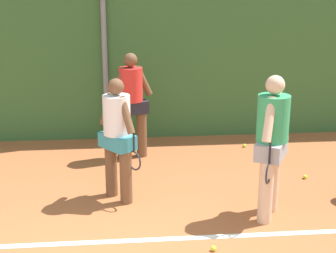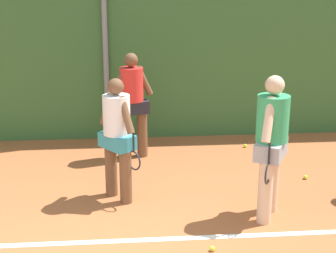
{
  "view_description": "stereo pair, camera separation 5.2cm",
  "coord_description": "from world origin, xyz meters",
  "px_view_note": "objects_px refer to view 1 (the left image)",
  "views": [
    {
      "loc": [
        0.31,
        -4.24,
        3.16
      ],
      "look_at": [
        0.97,
        2.88,
        0.97
      ],
      "focal_mm": 54.45,
      "sensor_mm": 36.0,
      "label": 1
    },
    {
      "loc": [
        0.36,
        -4.24,
        3.16
      ],
      "look_at": [
        0.97,
        2.88,
        0.97
      ],
      "focal_mm": 54.45,
      "sensor_mm": 36.0,
      "label": 2
    }
  ],
  "objects_px": {
    "player_foreground_near": "(272,140)",
    "player_midcourt": "(117,133)",
    "player_backcourt_far": "(131,100)",
    "tennis_ball_2": "(305,177)",
    "tennis_ball_5": "(213,248)",
    "tennis_ball_1": "(244,146)"
  },
  "relations": [
    {
      "from": "player_backcourt_far",
      "to": "tennis_ball_2",
      "type": "bearing_deg",
      "value": -42.82
    },
    {
      "from": "tennis_ball_5",
      "to": "player_foreground_near",
      "type": "bearing_deg",
      "value": 43.3
    },
    {
      "from": "player_foreground_near",
      "to": "player_midcourt",
      "type": "relative_size",
      "value": 1.08
    },
    {
      "from": "player_foreground_near",
      "to": "tennis_ball_1",
      "type": "relative_size",
      "value": 29.14
    },
    {
      "from": "player_foreground_near",
      "to": "tennis_ball_2",
      "type": "bearing_deg",
      "value": 170.21
    },
    {
      "from": "player_midcourt",
      "to": "tennis_ball_1",
      "type": "relative_size",
      "value": 26.87
    },
    {
      "from": "player_backcourt_far",
      "to": "tennis_ball_2",
      "type": "distance_m",
      "value": 3.14
    },
    {
      "from": "player_foreground_near",
      "to": "tennis_ball_1",
      "type": "distance_m",
      "value": 2.99
    },
    {
      "from": "tennis_ball_2",
      "to": "tennis_ball_5",
      "type": "height_order",
      "value": "same"
    },
    {
      "from": "player_backcourt_far",
      "to": "tennis_ball_1",
      "type": "distance_m",
      "value": 2.36
    },
    {
      "from": "player_foreground_near",
      "to": "player_midcourt",
      "type": "bearing_deg",
      "value": -81.25
    },
    {
      "from": "player_midcourt",
      "to": "tennis_ball_5",
      "type": "bearing_deg",
      "value": -2.25
    },
    {
      "from": "player_midcourt",
      "to": "tennis_ball_1",
      "type": "distance_m",
      "value": 3.25
    },
    {
      "from": "tennis_ball_1",
      "to": "tennis_ball_5",
      "type": "bearing_deg",
      "value": -108.85
    },
    {
      "from": "player_midcourt",
      "to": "player_backcourt_far",
      "type": "relative_size",
      "value": 0.96
    },
    {
      "from": "player_foreground_near",
      "to": "tennis_ball_5",
      "type": "relative_size",
      "value": 29.14
    },
    {
      "from": "player_backcourt_far",
      "to": "tennis_ball_2",
      "type": "height_order",
      "value": "player_backcourt_far"
    },
    {
      "from": "tennis_ball_2",
      "to": "tennis_ball_5",
      "type": "xyz_separation_m",
      "value": [
        -1.84,
        -2.03,
        0.0
      ]
    },
    {
      "from": "player_foreground_near",
      "to": "player_backcourt_far",
      "type": "height_order",
      "value": "player_foreground_near"
    },
    {
      "from": "player_foreground_near",
      "to": "tennis_ball_2",
      "type": "distance_m",
      "value": 1.85
    },
    {
      "from": "player_midcourt",
      "to": "tennis_ball_2",
      "type": "height_order",
      "value": "player_midcourt"
    },
    {
      "from": "tennis_ball_5",
      "to": "player_midcourt",
      "type": "bearing_deg",
      "value": 125.4
    }
  ]
}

